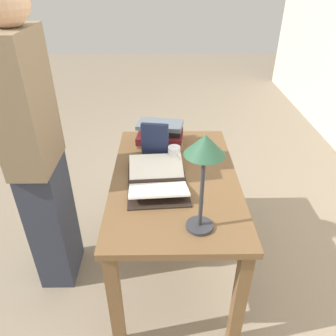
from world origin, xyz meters
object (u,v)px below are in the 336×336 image
object	(u,v)px
person_reader	(37,158)
book_stack_tall	(160,134)
reading_lamp	(204,156)
book_standing_upright	(155,142)
open_book	(157,180)
coffee_mug	(174,155)

from	to	relation	value
person_reader	book_stack_tall	bearing A→B (deg)	-57.62
reading_lamp	book_standing_upright	bearing A→B (deg)	-160.92
open_book	book_standing_upright	bearing A→B (deg)	179.52
open_book	person_reader	size ratio (longest dim) A/B	0.27
open_book	book_stack_tall	size ratio (longest dim) A/B	1.51
open_book	coffee_mug	xyz separation A→B (m)	(-0.21, 0.10, 0.03)
coffee_mug	book_stack_tall	bearing A→B (deg)	-160.38
book_standing_upright	reading_lamp	bearing A→B (deg)	27.48
open_book	reading_lamp	bearing A→B (deg)	25.02
open_book	coffee_mug	distance (m)	0.24
open_book	reading_lamp	distance (m)	0.53
open_book	person_reader	world-z (taller)	person_reader
book_standing_upright	coffee_mug	xyz separation A→B (m)	(0.05, 0.11, -0.06)
book_stack_tall	coffee_mug	distance (m)	0.26
book_standing_upright	open_book	bearing A→B (deg)	11.92
reading_lamp	coffee_mug	size ratio (longest dim) A/B	4.43
book_stack_tall	open_book	bearing A→B (deg)	-1.58
book_stack_tall	book_standing_upright	bearing A→B (deg)	-8.23
book_stack_tall	person_reader	bearing A→B (deg)	-57.62
book_stack_tall	reading_lamp	size ratio (longest dim) A/B	0.67
open_book	person_reader	xyz separation A→B (m)	(-0.04, -0.63, 0.11)
book_stack_tall	person_reader	xyz separation A→B (m)	(0.41, -0.64, 0.07)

